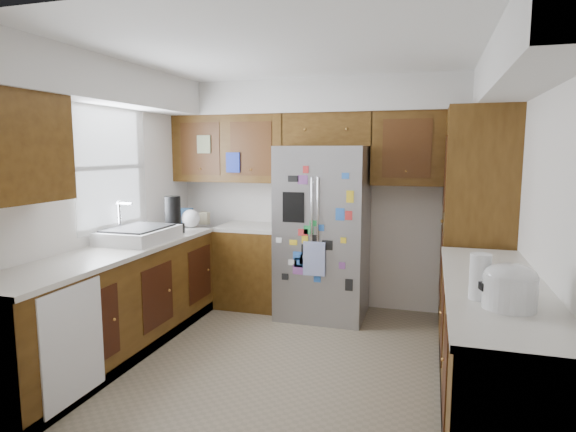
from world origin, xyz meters
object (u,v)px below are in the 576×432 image
object	(u,v)px
rice_cooker	(510,285)
paper_towel	(480,277)
pantry	(476,223)
fridge	(323,232)

from	to	relation	value
rice_cooker	paper_towel	size ratio (longest dim) A/B	1.09
paper_towel	pantry	bearing A→B (deg)	86.08
fridge	paper_towel	size ratio (longest dim) A/B	6.89
pantry	fridge	bearing A→B (deg)	177.94
paper_towel	rice_cooker	bearing A→B (deg)	-42.77
pantry	rice_cooker	distance (m)	2.14
fridge	paper_towel	bearing A→B (deg)	-56.65
rice_cooker	paper_towel	xyz separation A→B (m)	(-0.14, 0.13, 0.00)
rice_cooker	pantry	bearing A→B (deg)	89.99
fridge	pantry	bearing A→B (deg)	-2.06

